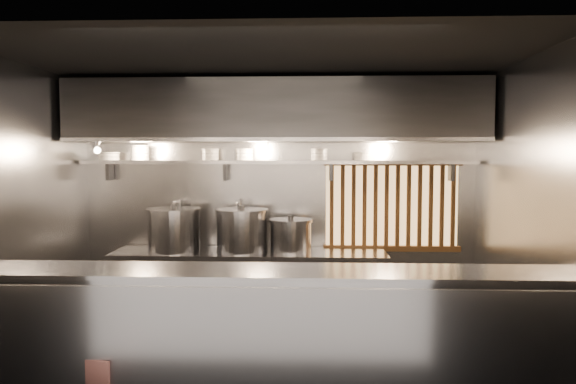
# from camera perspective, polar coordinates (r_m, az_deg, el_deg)

# --- Properties ---
(floor) EXTENTS (4.50, 4.50, 0.00)m
(floor) POSITION_cam_1_polar(r_m,az_deg,el_deg) (5.37, -1.96, -17.65)
(floor) COLOR black
(floor) RESTS_ON ground
(ceiling) EXTENTS (4.50, 4.50, 0.00)m
(ceiling) POSITION_cam_1_polar(r_m,az_deg,el_deg) (5.07, -2.04, 13.29)
(ceiling) COLOR black
(ceiling) RESTS_ON wall_back
(wall_back) EXTENTS (4.50, 0.00, 4.50)m
(wall_back) POSITION_cam_1_polar(r_m,az_deg,el_deg) (6.52, -0.95, -1.15)
(wall_back) COLOR gray
(wall_back) RESTS_ON floor
(wall_left) EXTENTS (0.00, 3.00, 3.00)m
(wall_left) POSITION_cam_1_polar(r_m,az_deg,el_deg) (5.67, -25.31, -2.28)
(wall_left) COLOR gray
(wall_left) RESTS_ON floor
(wall_right) EXTENTS (0.00, 3.00, 3.00)m
(wall_right) POSITION_cam_1_polar(r_m,az_deg,el_deg) (5.35, 22.83, -2.56)
(wall_right) COLOR gray
(wall_right) RESTS_ON floor
(serving_counter) EXTENTS (4.50, 0.56, 1.13)m
(serving_counter) POSITION_cam_1_polar(r_m,az_deg,el_deg) (4.28, -3.03, -15.29)
(serving_counter) COLOR #97979C
(serving_counter) RESTS_ON floor
(cooking_bench) EXTENTS (3.00, 0.70, 0.90)m
(cooking_bench) POSITION_cam_1_polar(r_m,az_deg,el_deg) (6.34, -3.90, -10.02)
(cooking_bench) COLOR #97979C
(cooking_bench) RESTS_ON floor
(bowl_shelf) EXTENTS (4.40, 0.34, 0.04)m
(bowl_shelf) POSITION_cam_1_polar(r_m,az_deg,el_deg) (6.32, -1.06, 3.05)
(bowl_shelf) COLOR #97979C
(bowl_shelf) RESTS_ON wall_back
(exhaust_hood) EXTENTS (4.40, 0.81, 0.65)m
(exhaust_hood) POSITION_cam_1_polar(r_m,az_deg,el_deg) (6.11, -1.19, 8.13)
(exhaust_hood) COLOR #2D2D30
(exhaust_hood) RESTS_ON ceiling
(wood_screen) EXTENTS (1.56, 0.09, 1.04)m
(wood_screen) POSITION_cam_1_polar(r_m,az_deg,el_deg) (6.53, 10.50, -1.38)
(wood_screen) COLOR #F5BB6E
(wood_screen) RESTS_ON wall_back
(faucet_left) EXTENTS (0.04, 0.30, 0.50)m
(faucet_left) POSITION_cam_1_polar(r_m,az_deg,el_deg) (6.57, -11.09, -2.00)
(faucet_left) COLOR silver
(faucet_left) RESTS_ON wall_back
(faucet_right) EXTENTS (0.04, 0.30, 0.50)m
(faucet_right) POSITION_cam_1_polar(r_m,az_deg,el_deg) (6.44, -5.02, -2.06)
(faucet_right) COLOR silver
(faucet_right) RESTS_ON wall_back
(heat_lamp) EXTENTS (0.25, 0.35, 0.20)m
(heat_lamp) POSITION_cam_1_polar(r_m,az_deg,el_deg) (6.27, -18.99, 4.55)
(heat_lamp) COLOR #97979C
(heat_lamp) RESTS_ON exhaust_hood
(pendant_bulb) EXTENTS (0.09, 0.09, 0.19)m
(pendant_bulb) POSITION_cam_1_polar(r_m,az_deg,el_deg) (6.20, -2.05, 3.79)
(pendant_bulb) COLOR #2D2D30
(pendant_bulb) RESTS_ON exhaust_hood
(stock_pot_left) EXTENTS (0.76, 0.76, 0.51)m
(stock_pot_left) POSITION_cam_1_polar(r_m,az_deg,el_deg) (6.32, -11.51, -3.77)
(stock_pot_left) COLOR #97979C
(stock_pot_left) RESTS_ON cooking_bench
(stock_pot_mid) EXTENTS (0.75, 0.75, 0.51)m
(stock_pot_mid) POSITION_cam_1_polar(r_m,az_deg,el_deg) (6.20, -4.69, -3.88)
(stock_pot_mid) COLOR #97979C
(stock_pot_mid) RESTS_ON cooking_bench
(stock_pot_right) EXTENTS (0.51, 0.51, 0.40)m
(stock_pot_right) POSITION_cam_1_polar(r_m,az_deg,el_deg) (6.17, 0.29, -4.41)
(stock_pot_right) COLOR #97979C
(stock_pot_right) RESTS_ON cooking_bench
(bowl_stack_0) EXTENTS (0.24, 0.24, 0.09)m
(bowl_stack_0) POSITION_cam_1_polar(r_m,az_deg,el_deg) (6.72, -17.72, 3.49)
(bowl_stack_0) COLOR silver
(bowl_stack_0) RESTS_ON bowl_shelf
(bowl_stack_1) EXTENTS (0.21, 0.21, 0.17)m
(bowl_stack_1) POSITION_cam_1_polar(r_m,az_deg,el_deg) (6.60, -14.78, 3.87)
(bowl_stack_1) COLOR silver
(bowl_stack_1) RESTS_ON bowl_shelf
(bowl_stack_2) EXTENTS (0.20, 0.20, 0.13)m
(bowl_stack_2) POSITION_cam_1_polar(r_m,az_deg,el_deg) (6.41, -7.89, 3.80)
(bowl_stack_2) COLOR silver
(bowl_stack_2) RESTS_ON bowl_shelf
(bowl_stack_3) EXTENTS (0.21, 0.21, 0.13)m
(bowl_stack_3) POSITION_cam_1_polar(r_m,az_deg,el_deg) (6.35, -4.44, 3.82)
(bowl_stack_3) COLOR silver
(bowl_stack_3) RESTS_ON bowl_shelf
(bowl_stack_4) EXTENTS (0.20, 0.20, 0.13)m
(bowl_stack_4) POSITION_cam_1_polar(r_m,az_deg,el_deg) (6.30, 3.19, 3.83)
(bowl_stack_4) COLOR silver
(bowl_stack_4) RESTS_ON bowl_shelf
(bowl_stack_5) EXTENTS (0.23, 0.23, 0.09)m
(bowl_stack_5) POSITION_cam_1_polar(r_m,az_deg,el_deg) (6.33, 7.71, 3.62)
(bowl_stack_5) COLOR silver
(bowl_stack_5) RESTS_ON bowl_shelf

